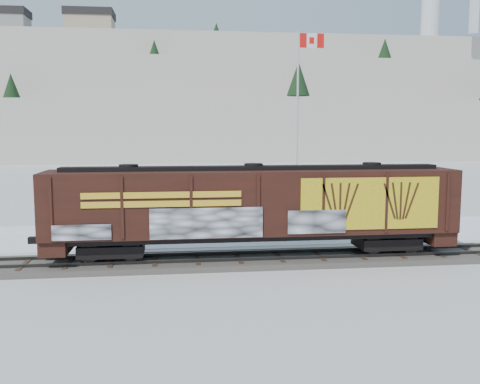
{
  "coord_description": "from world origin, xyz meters",
  "views": [
    {
      "loc": [
        -5.05,
        -25.33,
        6.52
      ],
      "look_at": [
        -1.54,
        3.0,
        3.13
      ],
      "focal_mm": 40.0,
      "sensor_mm": 36.0,
      "label": 1
    }
  ],
  "objects": [
    {
      "name": "car_silver",
      "position": [
        -1.07,
        6.79,
        0.89
      ],
      "size": [
        5.42,
        3.91,
        1.71
      ],
      "primitive_type": "imported",
      "rotation": [
        0.0,
        0.0,
        1.15
      ],
      "color": "silver",
      "rests_on": "parking_strip"
    },
    {
      "name": "car_white",
      "position": [
        0.34,
        8.48,
        0.89
      ],
      "size": [
        5.39,
        2.34,
        1.72
      ],
      "primitive_type": "imported",
      "rotation": [
        0.0,
        0.0,
        1.47
      ],
      "color": "silver",
      "rests_on": "parking_strip"
    },
    {
      "name": "hillside",
      "position": [
        -0.05,
        139.79,
        14.37
      ],
      "size": [
        360.0,
        110.0,
        93.0
      ],
      "color": "white",
      "rests_on": "ground"
    },
    {
      "name": "car_dark",
      "position": [
        3.35,
        6.4,
        0.73
      ],
      "size": [
        5.05,
        2.54,
        1.41
      ],
      "primitive_type": "imported",
      "rotation": [
        0.0,
        0.0,
        1.45
      ],
      "color": "black",
      "rests_on": "parking_strip"
    },
    {
      "name": "hopper_railcar",
      "position": [
        -1.25,
        -0.01,
        2.86
      ],
      "size": [
        19.68,
        3.06,
        4.32
      ],
      "color": "black",
      "rests_on": "rail_track"
    },
    {
      "name": "parking_strip",
      "position": [
        0.0,
        7.5,
        0.01
      ],
      "size": [
        40.0,
        8.0,
        0.03
      ],
      "primitive_type": "cube",
      "color": "white",
      "rests_on": "ground"
    },
    {
      "name": "rail_track",
      "position": [
        0.0,
        0.0,
        0.15
      ],
      "size": [
        50.0,
        3.4,
        0.43
      ],
      "color": "#59544C",
      "rests_on": "ground"
    },
    {
      "name": "ground",
      "position": [
        0.0,
        0.0,
        0.0
      ],
      "size": [
        500.0,
        500.0,
        0.0
      ],
      "primitive_type": "plane",
      "color": "white",
      "rests_on": "ground"
    },
    {
      "name": "flagpole",
      "position": [
        3.84,
        12.27,
        5.08
      ],
      "size": [
        2.3,
        0.9,
        13.37
      ],
      "color": "silver",
      "rests_on": "ground"
    }
  ]
}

